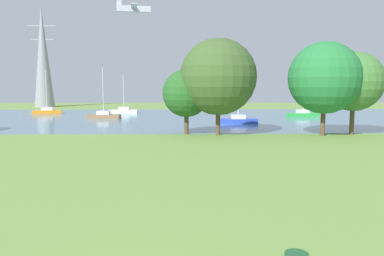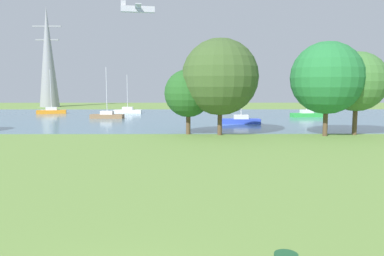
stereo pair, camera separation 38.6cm
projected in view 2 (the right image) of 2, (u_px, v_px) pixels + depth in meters
The scene contains 13 objects.
ground_plane at pixel (169, 147), 29.40m from camera, with size 160.00×160.00×0.00m, color olive.
water_surface at pixel (179, 117), 57.23m from camera, with size 140.00×40.00×0.02m, color slate.
sailboat_brown at pixel (107, 115), 55.35m from camera, with size 4.90×1.86×7.43m.
sailboat_blue at pixel (241, 120), 47.56m from camera, with size 4.84×1.63×5.66m.
sailboat_green at pixel (307, 114), 57.94m from camera, with size 4.96×2.16×5.61m.
sailboat_white at pixel (128, 111), 65.99m from camera, with size 4.80×1.50×6.67m.
sailboat_orange at pixel (52, 111), 65.05m from camera, with size 5.02×2.67×7.50m.
tree_mid_shore at pixel (188, 93), 36.84m from camera, with size 4.66×4.66×6.35m.
tree_east_near at pixel (220, 77), 36.06m from camera, with size 7.33×7.33×9.26m.
tree_east_far at pixel (327, 78), 35.37m from camera, with size 6.78×6.78×8.87m.
tree_west_near at pixel (357, 82), 36.28m from camera, with size 5.72×5.72×8.01m.
electricity_pylon at pixel (48, 57), 85.90m from camera, with size 6.40×4.40×22.67m.
light_aircraft at pixel (138, 9), 72.02m from camera, with size 6.49×8.47×2.10m.
Camera 2 is at (1.59, -7.07, 4.68)m, focal length 35.44 mm.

